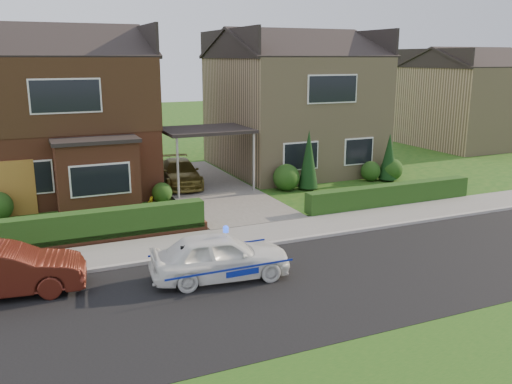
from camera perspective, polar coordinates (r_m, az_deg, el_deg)
ground at (r=15.02m, az=8.58°, el=-8.89°), size 120.00×120.00×0.00m
road at (r=15.02m, az=8.58°, el=-8.89°), size 60.00×6.00×0.02m
kerb at (r=17.47m, az=3.25°, el=-5.22°), size 60.00×0.16×0.12m
sidewalk at (r=18.36m, az=1.76°, el=-4.27°), size 60.00×2.00×0.10m
grass_verge at (r=11.59m, az=22.46°, el=-17.19°), size 60.00×4.00×0.01m
driveway at (r=24.53m, az=-5.19°, el=0.40°), size 3.80×12.00×0.12m
house_left at (r=25.66m, az=-20.01°, el=8.71°), size 7.50×9.53×7.25m
house_right at (r=28.96m, az=3.78°, el=9.72°), size 7.50×8.06×7.25m
carport_link at (r=24.01m, az=-5.29°, el=6.40°), size 3.80×3.00×2.77m
garage_door at (r=22.11m, az=-25.01°, el=0.25°), size 2.20×0.10×2.10m
dwarf_wall at (r=17.92m, az=-17.04°, el=-4.93°), size 7.70×0.25×0.36m
hedge_left at (r=18.11m, az=-17.05°, el=-5.32°), size 7.50×0.55×0.90m
hedge_right at (r=22.35m, az=13.90°, el=-1.47°), size 7.50×0.55×0.80m
shrub_left_mid at (r=21.83m, az=-13.76°, el=-0.04°), size 1.32×1.32×1.32m
shrub_left_near at (r=22.49m, az=-9.86°, el=-0.06°), size 0.84×0.84×0.84m
shrub_right_near at (r=24.17m, az=3.21°, el=1.54°), size 1.20×1.20×1.20m
shrub_right_mid at (r=26.64m, az=11.98°, el=2.16°), size 0.96×0.96×0.96m
shrub_right_far at (r=26.99m, az=14.08°, el=2.32°), size 1.08×1.08×1.08m
conifer_a at (r=24.32m, az=5.55°, el=3.26°), size 0.90×0.90×2.60m
conifer_b at (r=26.76m, az=13.81°, el=3.47°), size 0.90×0.90×2.20m
neighbour_right at (r=39.14m, az=21.31°, el=8.36°), size 6.50×7.00×5.20m
police_car at (r=14.57m, az=-3.79°, el=-6.80°), size 3.42×3.87×1.43m
driveway_car at (r=24.90m, az=-8.03°, el=2.01°), size 2.02×4.10×1.15m
street_car at (r=14.96m, az=-25.06°, el=-7.56°), size 1.88×4.05×1.28m
potted_plant_b at (r=20.39m, az=-11.21°, el=-1.64°), size 0.56×0.54×0.80m
potted_plant_c at (r=21.48m, az=-12.80°, el=-1.00°), size 0.57×0.57×0.75m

